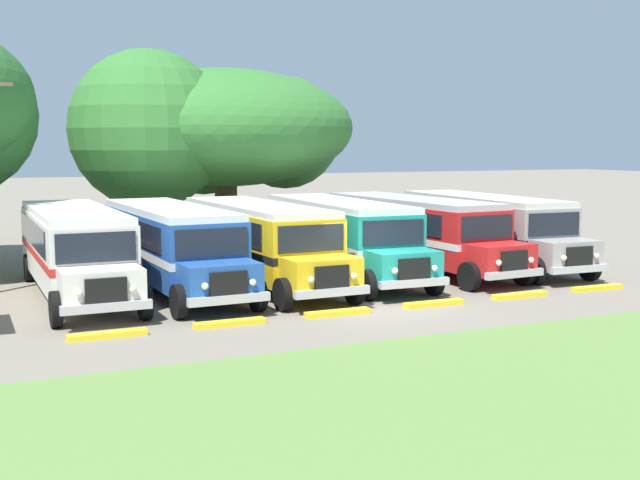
# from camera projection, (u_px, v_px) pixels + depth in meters

# --- Properties ---
(ground_plane) EXTENTS (220.00, 220.00, 0.00)m
(ground_plane) POSITION_uv_depth(u_px,v_px,m) (377.00, 307.00, 24.39)
(ground_plane) COLOR slate
(foreground_grass_strip) EXTENTS (80.00, 10.24, 0.01)m
(foreground_grass_strip) POSITION_uv_depth(u_px,v_px,m) (588.00, 386.00, 16.30)
(foreground_grass_strip) COLOR olive
(foreground_grass_strip) RESTS_ON ground_plane
(parked_bus_slot_0) EXTENTS (2.70, 10.84, 2.82)m
(parked_bus_slot_0) POSITION_uv_depth(u_px,v_px,m) (75.00, 247.00, 26.28)
(parked_bus_slot_0) COLOR silver
(parked_bus_slot_0) RESTS_ON ground_plane
(parked_bus_slot_1) EXTENTS (2.94, 10.87, 2.82)m
(parked_bus_slot_1) POSITION_uv_depth(u_px,v_px,m) (171.00, 243.00, 27.30)
(parked_bus_slot_1) COLOR #23519E
(parked_bus_slot_1) RESTS_ON ground_plane
(parked_bus_slot_2) EXTENTS (2.89, 10.86, 2.82)m
(parked_bus_slot_2) POSITION_uv_depth(u_px,v_px,m) (259.00, 239.00, 28.40)
(parked_bus_slot_2) COLOR yellow
(parked_bus_slot_2) RESTS_ON ground_plane
(parked_bus_slot_3) EXTENTS (3.04, 10.89, 2.82)m
(parked_bus_slot_3) POSITION_uv_depth(u_px,v_px,m) (340.00, 234.00, 30.11)
(parked_bus_slot_3) COLOR teal
(parked_bus_slot_3) RESTS_ON ground_plane
(parked_bus_slot_4) EXTENTS (3.24, 10.92, 2.82)m
(parked_bus_slot_4) POSITION_uv_depth(u_px,v_px,m) (415.00, 230.00, 31.63)
(parked_bus_slot_4) COLOR red
(parked_bus_slot_4) RESTS_ON ground_plane
(parked_bus_slot_5) EXTENTS (3.06, 10.89, 2.82)m
(parked_bus_slot_5) POSITION_uv_depth(u_px,v_px,m) (486.00, 226.00, 32.95)
(parked_bus_slot_5) COLOR #9E9993
(parked_bus_slot_5) RESTS_ON ground_plane
(curb_wheelstop_0) EXTENTS (2.00, 0.36, 0.15)m
(curb_wheelstop_0) POSITION_uv_depth(u_px,v_px,m) (108.00, 335.00, 20.42)
(curb_wheelstop_0) COLOR yellow
(curb_wheelstop_0) RESTS_ON ground_plane
(curb_wheelstop_1) EXTENTS (2.00, 0.36, 0.15)m
(curb_wheelstop_1) POSITION_uv_depth(u_px,v_px,m) (230.00, 323.00, 21.77)
(curb_wheelstop_1) COLOR yellow
(curb_wheelstop_1) RESTS_ON ground_plane
(curb_wheelstop_2) EXTENTS (2.00, 0.36, 0.15)m
(curb_wheelstop_2) POSITION_uv_depth(u_px,v_px,m) (338.00, 313.00, 23.12)
(curb_wheelstop_2) COLOR yellow
(curb_wheelstop_2) RESTS_ON ground_plane
(curb_wheelstop_3) EXTENTS (2.00, 0.36, 0.15)m
(curb_wheelstop_3) POSITION_uv_depth(u_px,v_px,m) (434.00, 304.00, 24.46)
(curb_wheelstop_3) COLOR yellow
(curb_wheelstop_3) RESTS_ON ground_plane
(curb_wheelstop_4) EXTENTS (2.00, 0.36, 0.15)m
(curb_wheelstop_4) POSITION_uv_depth(u_px,v_px,m) (520.00, 295.00, 25.81)
(curb_wheelstop_4) COLOR yellow
(curb_wheelstop_4) RESTS_ON ground_plane
(curb_wheelstop_5) EXTENTS (2.00, 0.36, 0.15)m
(curb_wheelstop_5) POSITION_uv_depth(u_px,v_px,m) (597.00, 288.00, 27.16)
(curb_wheelstop_5) COLOR yellow
(curb_wheelstop_5) RESTS_ON ground_plane
(broad_shade_tree) EXTENTS (14.07, 12.51, 9.14)m
(broad_shade_tree) POSITION_uv_depth(u_px,v_px,m) (213.00, 130.00, 38.48)
(broad_shade_tree) COLOR brown
(broad_shade_tree) RESTS_ON ground_plane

